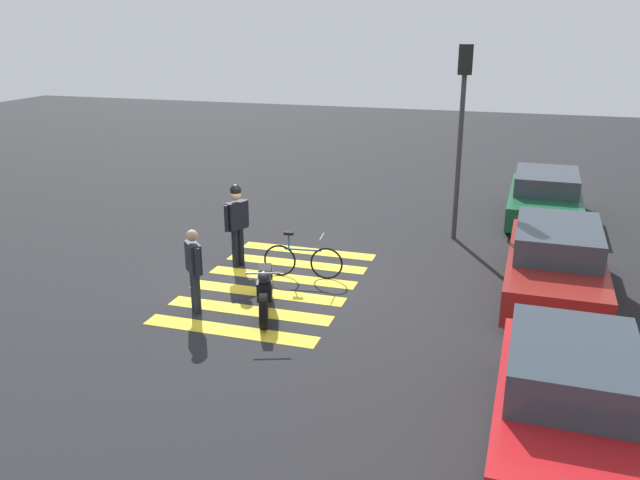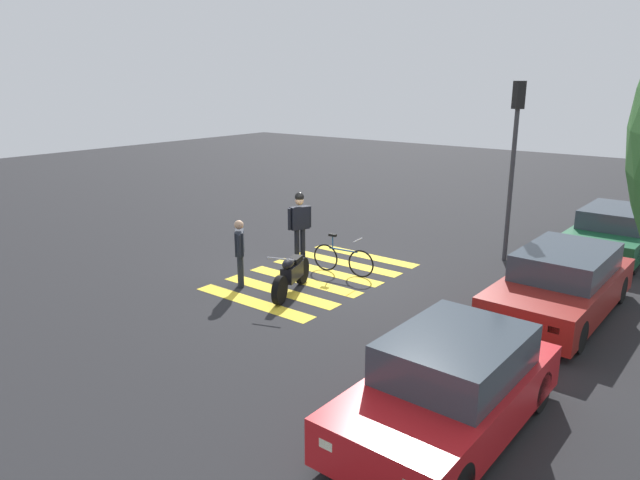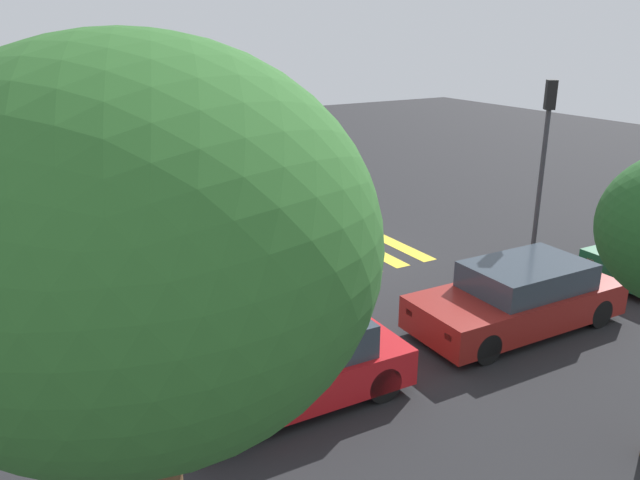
# 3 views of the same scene
# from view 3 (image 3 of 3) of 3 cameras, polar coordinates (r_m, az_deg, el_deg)

# --- Properties ---
(ground_plane) EXTENTS (60.00, 60.00, 0.00)m
(ground_plane) POSITION_cam_3_polar(r_m,az_deg,el_deg) (17.14, 0.70, -1.56)
(ground_plane) COLOR #232326
(police_motorcycle) EXTENTS (2.02, 0.93, 1.04)m
(police_motorcycle) POSITION_cam_3_polar(r_m,az_deg,el_deg) (16.16, -2.60, -1.13)
(police_motorcycle) COLOR black
(police_motorcycle) RESTS_ON ground_plane
(leaning_bicycle) EXTENTS (0.46, 1.73, 1.02)m
(leaning_bicycle) POSITION_cam_3_polar(r_m,az_deg,el_deg) (16.96, 3.15, -0.42)
(leaning_bicycle) COLOR black
(leaning_bicycle) RESTS_ON ground_plane
(officer_on_foot) EXTENTS (0.66, 0.38, 1.90)m
(officer_on_foot) POSITION_cam_3_polar(r_m,az_deg,el_deg) (18.17, 1.02, 3.33)
(officer_on_foot) COLOR black
(officer_on_foot) RESTS_ON ground_plane
(officer_by_motorcycle) EXTENTS (0.51, 0.48, 1.63)m
(officer_by_motorcycle) POSITION_cam_3_polar(r_m,az_deg,el_deg) (16.92, -5.82, 1.37)
(officer_by_motorcycle) COLOR #1E232D
(officer_by_motorcycle) RESTS_ON ground_plane
(crosswalk_stripes) EXTENTS (4.95, 3.29, 0.01)m
(crosswalk_stripes) POSITION_cam_3_polar(r_m,az_deg,el_deg) (17.14, 0.70, -1.55)
(crosswalk_stripes) COLOR yellow
(crosswalk_stripes) RESTS_ON ground_plane
(car_maroon_wagon) EXTENTS (4.65, 1.94, 1.40)m
(car_maroon_wagon) POSITION_cam_3_polar(r_m,az_deg,el_deg) (13.65, 17.63, -5.01)
(car_maroon_wagon) COLOR black
(car_maroon_wagon) RESTS_ON ground_plane
(car_red_convertible) EXTENTS (4.04, 1.89, 1.40)m
(car_red_convertible) POSITION_cam_3_polar(r_m,az_deg,el_deg) (10.64, -2.64, -11.15)
(car_red_convertible) COLOR black
(car_red_convertible) RESTS_ON ground_plane
(traffic_light_pole) EXTENTS (0.34, 0.35, 4.78)m
(traffic_light_pole) POSITION_cam_3_polar(r_m,az_deg,el_deg) (16.63, 19.76, 8.02)
(traffic_light_pole) COLOR #38383D
(traffic_light_pole) RESTS_ON ground_plane
(street_tree_far) EXTENTS (3.37, 3.37, 5.99)m
(street_tree_far) POSITION_cam_3_polar(r_m,az_deg,el_deg) (4.49, -16.14, -0.81)
(street_tree_far) COLOR brown
(street_tree_far) RESTS_ON ground_plane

